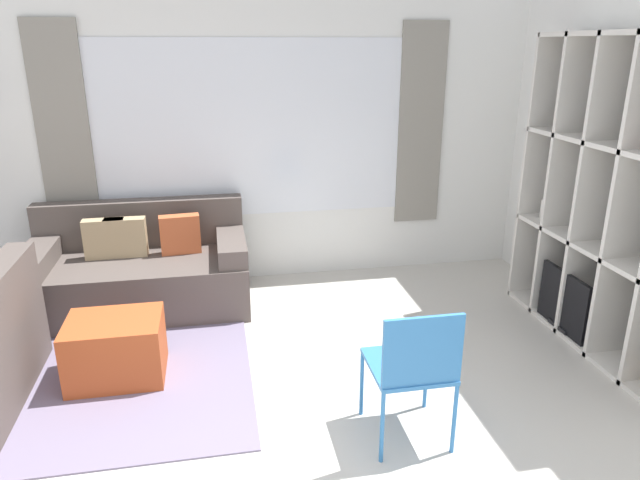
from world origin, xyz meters
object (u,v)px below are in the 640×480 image
couch_main (141,271)px  ottoman (116,349)px  shelving_unit (619,203)px  folding_chair (414,364)px

couch_main → ottoman: size_ratio=2.89×
shelving_unit → ottoman: size_ratio=3.63×
folding_chair → shelving_unit: bearing=-154.5°
ottoman → folding_chair: 2.05m
couch_main → ottoman: bearing=-92.5°
folding_chair → ottoman: bearing=-30.3°
couch_main → folding_chair: 2.79m
ottoman → folding_chair: folding_chair is taller
couch_main → ottoman: couch_main is taller
shelving_unit → couch_main: shelving_unit is taller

